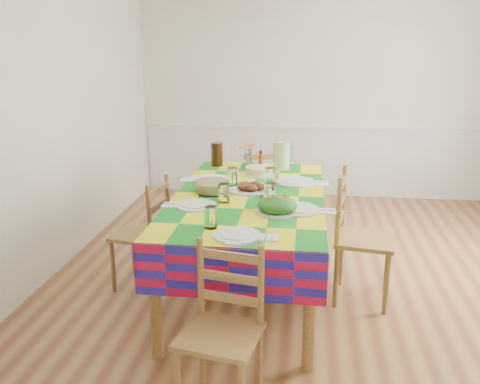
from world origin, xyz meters
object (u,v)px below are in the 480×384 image
at_px(dining_table, 249,206).
at_px(chair_left, 145,234).
at_px(meat_platter, 251,188).
at_px(green_pitcher, 282,156).
at_px(tea_pitcher, 217,154).
at_px(chair_near, 222,331).
at_px(chair_far, 265,190).
at_px(chair_right, 359,238).

xyz_separation_m(dining_table, chair_left, (-0.86, -0.01, -0.28)).
xyz_separation_m(meat_platter, green_pitcher, (0.20, 0.79, 0.10)).
relative_size(green_pitcher, tea_pitcher, 1.16).
distance_m(tea_pitcher, chair_near, 2.37).
height_order(green_pitcher, chair_near, green_pitcher).
relative_size(dining_table, chair_near, 2.29).
relative_size(meat_platter, green_pitcher, 1.48).
height_order(dining_table, chair_near, chair_near).
bearing_deg(dining_table, chair_far, 89.44).
relative_size(meat_platter, chair_right, 0.37).
distance_m(chair_near, chair_far, 2.72).
bearing_deg(green_pitcher, dining_table, -103.21).
height_order(meat_platter, chair_left, chair_left).
xyz_separation_m(green_pitcher, chair_near, (-0.19, -2.23, -0.50)).
relative_size(meat_platter, tea_pitcher, 1.71).
xyz_separation_m(chair_left, chair_right, (1.72, 0.01, 0.05)).
xyz_separation_m(green_pitcher, chair_far, (-0.19, 0.50, -0.49)).
xyz_separation_m(meat_platter, chair_left, (-0.87, -0.08, -0.40)).
distance_m(dining_table, chair_right, 0.89).
height_order(tea_pitcher, chair_far, tea_pitcher).
xyz_separation_m(chair_near, chair_right, (0.85, 1.37, 0.05)).
relative_size(dining_table, chair_right, 2.07).
distance_m(dining_table, chair_far, 1.39).
bearing_deg(chair_right, chair_left, 99.33).
height_order(dining_table, meat_platter, meat_platter).
bearing_deg(green_pitcher, tea_pitcher, 174.99).
relative_size(dining_table, green_pitcher, 8.34).
height_order(chair_near, chair_far, chair_far).
distance_m(meat_platter, tea_pitcher, 0.95).
bearing_deg(chair_right, dining_table, 99.37).
xyz_separation_m(meat_platter, chair_near, (0.01, -1.44, -0.40)).
relative_size(chair_near, chair_far, 0.98).
xyz_separation_m(dining_table, chair_right, (0.86, 0.01, -0.23)).
bearing_deg(chair_far, chair_right, 104.45).
xyz_separation_m(green_pitcher, chair_left, (-1.07, -0.87, -0.50)).
distance_m(meat_platter, chair_far, 1.35).
distance_m(green_pitcher, chair_near, 2.29).
distance_m(chair_left, chair_right, 1.72).
height_order(green_pitcher, chair_right, green_pitcher).
height_order(tea_pitcher, chair_left, tea_pitcher).
bearing_deg(tea_pitcher, green_pitcher, -5.01).
xyz_separation_m(chair_near, chair_left, (-0.87, 1.36, 0.00)).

